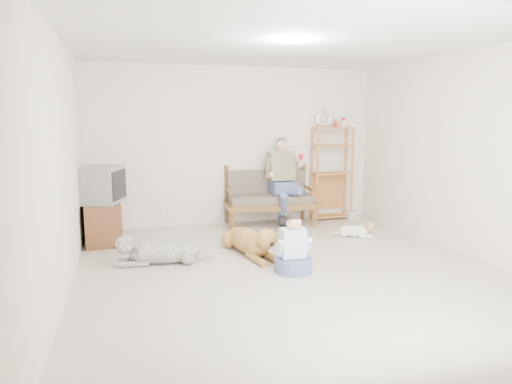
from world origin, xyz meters
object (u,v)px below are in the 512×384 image
object	(u,v)px
etagere	(332,172)
golden_retriever	(251,241)
tv_stand	(102,222)
loveseat	(268,196)

from	to	relation	value
etagere	golden_retriever	size ratio (longest dim) A/B	1.35
etagere	golden_retriever	xyz separation A→B (m)	(-2.01, -1.78, -0.68)
golden_retriever	tv_stand	bearing A→B (deg)	136.97
loveseat	tv_stand	size ratio (longest dim) A/B	1.65
loveseat	etagere	distance (m)	1.30
tv_stand	golden_retriever	world-z (taller)	tv_stand
loveseat	golden_retriever	xyz separation A→B (m)	(-0.77, -1.67, -0.30)
loveseat	golden_retriever	size ratio (longest dim) A/B	1.06
loveseat	tv_stand	world-z (taller)	loveseat
tv_stand	golden_retriever	xyz separation A→B (m)	(1.96, -1.23, -0.12)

